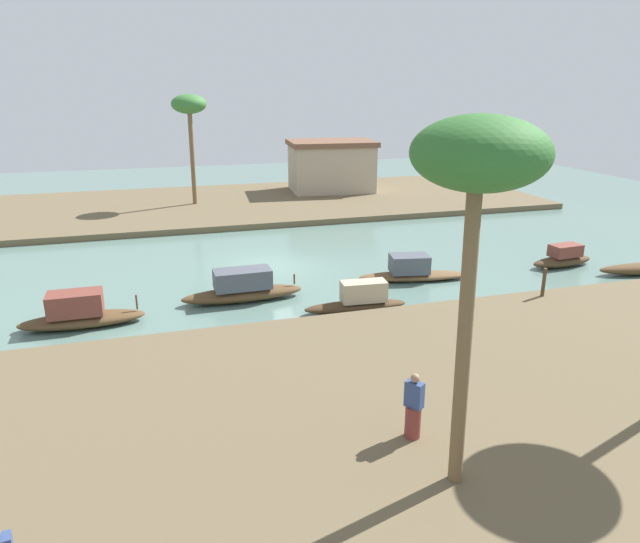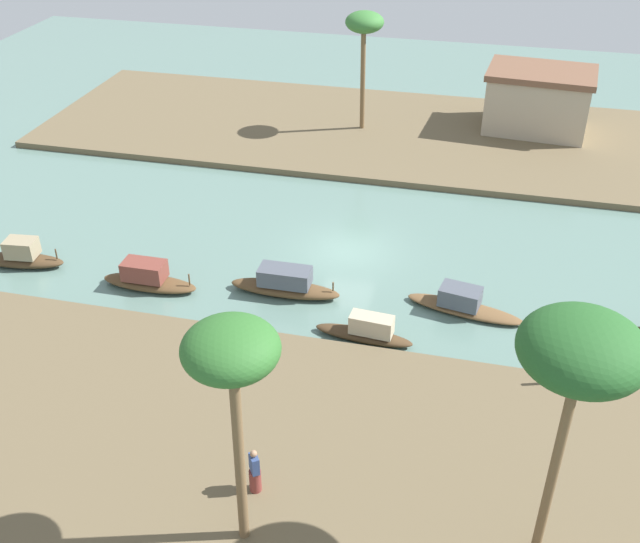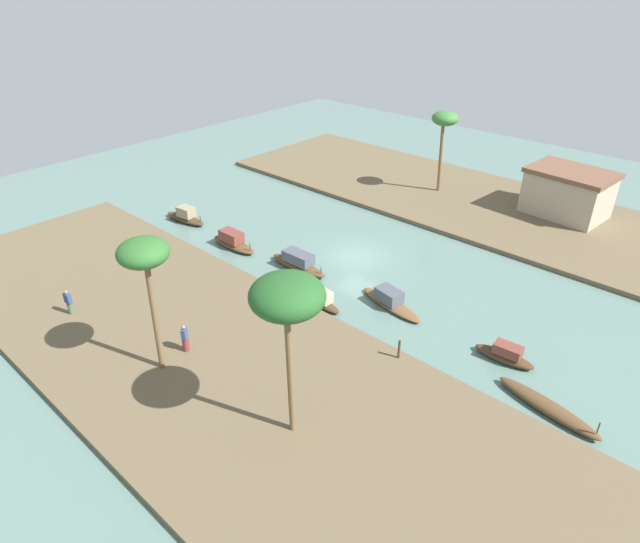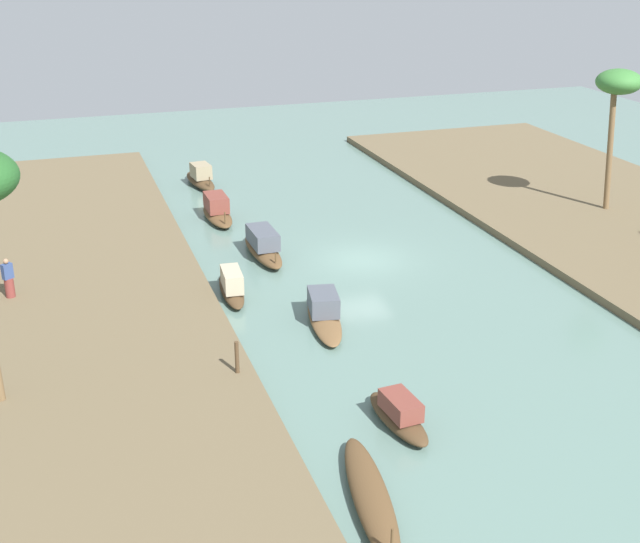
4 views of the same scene
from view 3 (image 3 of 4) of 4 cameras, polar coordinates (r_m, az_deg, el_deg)
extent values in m
plane|color=slate|center=(39.91, 3.87, 1.57)|extent=(73.92, 73.92, 0.00)
cube|color=brown|center=(31.39, -13.28, -7.63)|extent=(44.59, 14.61, 0.36)
cube|color=brown|center=(51.14, 14.30, 7.49)|extent=(44.59, 14.61, 0.36)
ellipsoid|color=#47331E|center=(34.37, -0.36, -3.03)|extent=(4.03, 1.19, 0.41)
cube|color=tan|center=(33.87, -0.01, -2.40)|extent=(1.76, 0.87, 0.77)
ellipsoid|color=brown|center=(41.52, -9.04, 2.80)|extent=(4.31, 1.26, 0.48)
cube|color=brown|center=(41.35, -9.26, 3.67)|extent=(1.84, 1.04, 0.81)
cylinder|color=brown|center=(40.00, -7.34, 2.59)|extent=(0.07, 0.07, 0.55)
ellipsoid|color=brown|center=(28.99, 22.74, -12.95)|extent=(5.48, 1.85, 0.54)
cylinder|color=brown|center=(28.05, 27.14, -14.37)|extent=(0.07, 0.07, 0.64)
ellipsoid|color=#47331E|center=(31.37, 18.72, -8.45)|extent=(3.35, 1.25, 0.49)
cube|color=brown|center=(31.04, 19.08, -7.76)|extent=(1.54, 0.94, 0.57)
ellipsoid|color=brown|center=(34.30, 7.46, -3.45)|extent=(5.05, 2.01, 0.36)
cube|color=#4C515B|center=(34.13, 7.24, -2.47)|extent=(1.83, 1.35, 0.78)
ellipsoid|color=brown|center=(38.13, -2.29, 0.64)|extent=(4.85, 1.24, 0.54)
cube|color=#4C515B|center=(37.81, -2.29, 1.49)|extent=(2.25, 1.11, 0.75)
cylinder|color=brown|center=(36.66, 0.11, 0.15)|extent=(0.07, 0.07, 0.42)
ellipsoid|color=#47331E|center=(46.56, -13.93, 5.40)|extent=(4.28, 1.59, 0.53)
cube|color=gray|center=(46.14, -13.85, 6.10)|extent=(1.48, 1.12, 0.82)
cylinder|color=#47331E|center=(45.09, -12.44, 5.41)|extent=(0.07, 0.07, 0.51)
cylinder|color=#4C664C|center=(35.95, -24.69, -3.48)|extent=(0.35, 0.35, 0.77)
cube|color=#33477A|center=(35.60, -24.93, -2.54)|extent=(0.49, 0.33, 0.61)
sphere|color=#9E7556|center=(35.41, -25.07, -1.98)|extent=(0.21, 0.21, 0.21)
cylinder|color=brown|center=(30.64, -13.87, -7.41)|extent=(0.52, 0.52, 0.79)
cube|color=#33477A|center=(30.23, -14.03, -6.34)|extent=(0.42, 0.47, 0.63)
sphere|color=#9E7556|center=(29.99, -14.13, -5.68)|extent=(0.21, 0.21, 0.21)
cylinder|color=#4C3823|center=(29.45, 8.28, -8.05)|extent=(0.14, 0.14, 1.13)
cylinder|color=brown|center=(28.32, -16.92, -4.55)|extent=(0.29, 0.44, 6.24)
ellipsoid|color=#2D6628|center=(26.53, -18.05, 1.90)|extent=(2.47, 2.47, 1.36)
cylinder|color=brown|center=(23.50, -3.16, -10.61)|extent=(0.27, 0.39, 6.57)
ellipsoid|color=#235623|center=(21.18, -3.45, -2.57)|extent=(3.07, 3.07, 1.69)
cylinder|color=brown|center=(50.79, 12.51, 11.50)|extent=(0.30, 0.74, 6.19)
ellipsoid|color=#387533|center=(49.83, 12.97, 15.37)|extent=(2.29, 2.29, 1.26)
cube|color=tan|center=(49.57, 24.49, 7.33)|extent=(6.42, 4.90, 3.42)
cube|color=brown|center=(48.96, 24.95, 9.37)|extent=(6.81, 5.20, 0.38)
camera|label=1|loc=(28.78, -39.88, 0.82)|focal=32.56mm
camera|label=2|loc=(15.79, -59.69, 14.38)|focal=42.48mm
camera|label=4|loc=(19.59, 74.90, -8.24)|focal=47.09mm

